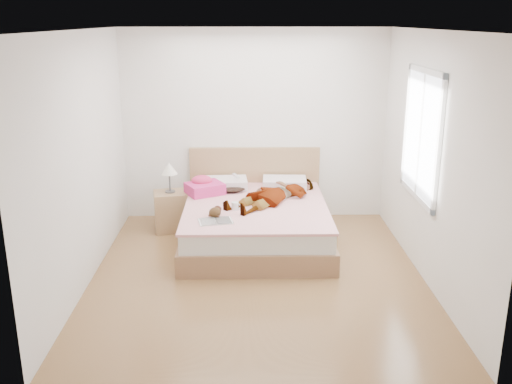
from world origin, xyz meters
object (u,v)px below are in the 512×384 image
at_px(bed, 256,220).
at_px(towel, 204,187).
at_px(plush_toy, 215,212).
at_px(phone, 236,176).
at_px(coffee_mug, 235,206).
at_px(magazine, 216,221).
at_px(woman, 275,191).
at_px(nightstand, 171,208).

bearing_deg(bed, towel, 150.59).
height_order(towel, plush_toy, towel).
distance_m(phone, coffee_mug, 0.82).
relative_size(bed, towel, 3.68).
distance_m(magazine, coffee_mug, 0.48).
bearing_deg(phone, plush_toy, -148.87).
relative_size(phone, bed, 0.05).
xyz_separation_m(towel, coffee_mug, (0.42, -0.66, -0.05)).
relative_size(woman, bed, 0.73).
relative_size(phone, magazine, 0.25).
bearing_deg(phone, nightstand, 140.82).
xyz_separation_m(magazine, nightstand, (-0.65, 1.11, -0.21)).
relative_size(phone, coffee_mug, 0.82).
distance_m(bed, towel, 0.83).
distance_m(towel, magazine, 1.10).
height_order(phone, bed, bed).
height_order(coffee_mug, plush_toy, plush_toy).
distance_m(phone, plush_toy, 1.10).
relative_size(plush_toy, nightstand, 0.25).
xyz_separation_m(phone, coffee_mug, (0.00, -0.81, -0.15)).
xyz_separation_m(phone, towel, (-0.42, -0.15, -0.10)).
bearing_deg(coffee_mug, woman, 39.42).
xyz_separation_m(bed, nightstand, (-1.12, 0.41, 0.03)).
bearing_deg(bed, coffee_mug, -131.38).
bearing_deg(bed, nightstand, 159.99).
xyz_separation_m(bed, magazine, (-0.47, -0.71, 0.24)).
bearing_deg(nightstand, plush_toy, -55.86).
bearing_deg(plush_toy, nightstand, 124.14).
xyz_separation_m(woman, magazine, (-0.71, -0.83, -0.10)).
height_order(woman, bed, bed).
relative_size(phone, nightstand, 0.11).
height_order(magazine, plush_toy, plush_toy).
bearing_deg(woman, magazine, -87.72).
bearing_deg(phone, bed, -111.49).
bearing_deg(phone, woman, -85.73).
xyz_separation_m(phone, magazine, (-0.21, -1.23, -0.19)).
relative_size(woman, coffee_mug, 11.85).
bearing_deg(bed, woman, 26.87).
bearing_deg(magazine, nightstand, 120.28).
bearing_deg(woman, plush_toy, -94.45).
distance_m(phone, magazine, 1.26).
bearing_deg(towel, bed, -29.41).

